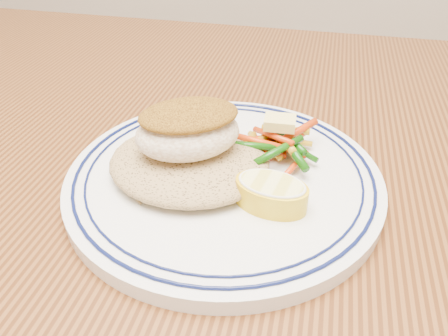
% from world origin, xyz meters
% --- Properties ---
extents(dining_table, '(1.50, 0.90, 0.75)m').
position_xyz_m(dining_table, '(0.00, 0.00, 0.65)').
color(dining_table, '#48240E').
rests_on(dining_table, ground).
extents(plate, '(0.30, 0.30, 0.02)m').
position_xyz_m(plate, '(0.01, -0.04, 0.76)').
color(plate, white).
rests_on(plate, dining_table).
extents(rice_pilaf, '(0.15, 0.13, 0.03)m').
position_xyz_m(rice_pilaf, '(-0.02, -0.05, 0.78)').
color(rice_pilaf, '#9A7C4D').
rests_on(rice_pilaf, plate).
extents(fish_fillet, '(0.12, 0.11, 0.05)m').
position_xyz_m(fish_fillet, '(-0.02, -0.04, 0.81)').
color(fish_fillet, '#F7E6CC').
rests_on(fish_fillet, rice_pilaf).
extents(vegetable_pile, '(0.10, 0.11, 0.03)m').
position_xyz_m(vegetable_pile, '(0.05, -0.00, 0.78)').
color(vegetable_pile, '#C43409').
rests_on(vegetable_pile, plate).
extents(butter_pat, '(0.03, 0.02, 0.01)m').
position_xyz_m(butter_pat, '(0.06, 0.01, 0.80)').
color(butter_pat, '#F7E278').
rests_on(butter_pat, vegetable_pile).
extents(lemon_wedge, '(0.07, 0.07, 0.02)m').
position_xyz_m(lemon_wedge, '(0.06, -0.08, 0.78)').
color(lemon_wedge, yellow).
rests_on(lemon_wedge, plate).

